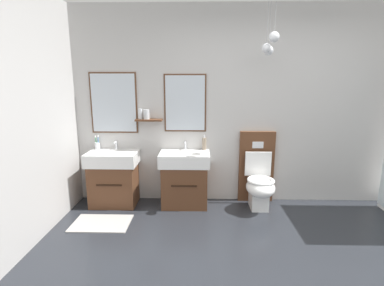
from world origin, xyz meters
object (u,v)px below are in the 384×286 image
at_px(vanity_sink_left, 114,177).
at_px(toothbrush_cup, 98,145).
at_px(vanity_sink_right, 185,178).
at_px(soap_dispenser, 204,144).
at_px(toilet, 258,179).

bearing_deg(vanity_sink_left, toothbrush_cup, 148.58).
height_order(vanity_sink_right, toothbrush_cup, toothbrush_cup).
bearing_deg(toothbrush_cup, soap_dispenser, 0.37).
bearing_deg(toilet, toothbrush_cup, 175.85).
xyz_separation_m(vanity_sink_right, toilet, (0.99, -0.01, -0.01)).
xyz_separation_m(vanity_sink_right, toothbrush_cup, (-1.23, 0.16, 0.41)).
height_order(toilet, toothbrush_cup, toilet).
xyz_separation_m(toothbrush_cup, soap_dispenser, (1.49, 0.01, 0.03)).
xyz_separation_m(vanity_sink_left, vanity_sink_right, (0.97, 0.00, 0.00)).
xyz_separation_m(vanity_sink_left, soap_dispenser, (1.24, 0.16, 0.44)).
xyz_separation_m(vanity_sink_left, toilet, (1.97, -0.01, -0.01)).
distance_m(toilet, toothbrush_cup, 2.26).
relative_size(vanity_sink_right, toilet, 0.74).
bearing_deg(vanity_sink_right, vanity_sink_left, 180.00).
bearing_deg(soap_dispenser, vanity_sink_right, -147.99).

